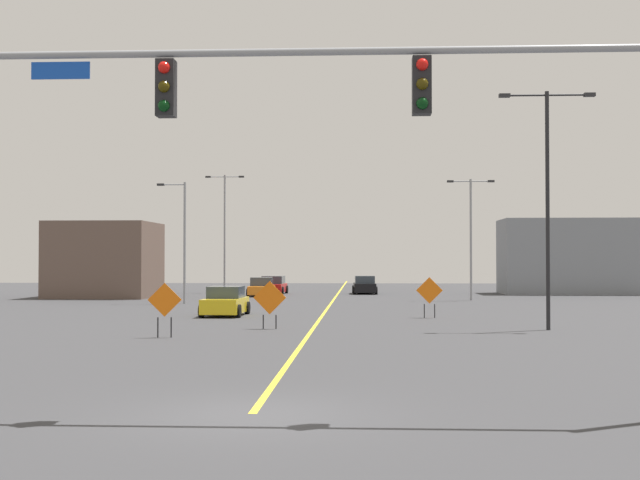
% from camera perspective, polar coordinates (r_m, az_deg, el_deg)
% --- Properties ---
extents(ground, '(167.72, 167.72, 0.00)m').
position_cam_1_polar(ground, '(15.57, -4.63, -11.70)').
color(ground, '#38383A').
extents(road_centre_stripe, '(0.16, 93.18, 0.01)m').
position_cam_1_polar(road_centre_stripe, '(61.87, 1.04, -3.93)').
color(road_centre_stripe, yellow).
rests_on(road_centre_stripe, ground).
extents(traffic_signal_assembly, '(14.15, 0.44, 6.97)m').
position_cam_1_polar(traffic_signal_assembly, '(15.42, 6.53, 8.22)').
color(traffic_signal_assembly, gray).
rests_on(traffic_signal_assembly, ground).
extents(street_lamp_near_left, '(3.24, 0.24, 8.34)m').
position_cam_1_polar(street_lamp_near_left, '(58.51, 10.22, 0.74)').
color(street_lamp_near_left, gray).
rests_on(street_lamp_near_left, ground).
extents(street_lamp_far_right, '(1.86, 0.24, 7.72)m').
position_cam_1_polar(street_lamp_far_right, '(53.91, -9.33, 0.25)').
color(street_lamp_far_right, gray).
rests_on(street_lamp_far_right, ground).
extents(street_lamp_mid_left, '(3.28, 0.24, 9.95)m').
position_cam_1_polar(street_lamp_mid_left, '(71.24, -6.50, 1.04)').
color(street_lamp_mid_left, gray).
rests_on(street_lamp_mid_left, ground).
extents(street_lamp_mid_right, '(3.80, 0.24, 9.53)m').
position_cam_1_polar(street_lamp_mid_right, '(34.68, 15.20, 3.28)').
color(street_lamp_mid_right, black).
rests_on(street_lamp_mid_right, ground).
extents(construction_sign_right_shoulder, '(1.35, 0.14, 1.93)m').
position_cam_1_polar(construction_sign_right_shoulder, '(33.99, -3.44, -4.05)').
color(construction_sign_right_shoulder, orange).
rests_on(construction_sign_right_shoulder, ground).
extents(construction_sign_median_near, '(1.26, 0.22, 1.96)m').
position_cam_1_polar(construction_sign_median_near, '(40.68, 7.45, -3.54)').
color(construction_sign_median_near, orange).
rests_on(construction_sign_median_near, ground).
extents(construction_sign_left_lane, '(1.21, 0.20, 1.96)m').
position_cam_1_polar(construction_sign_left_lane, '(30.71, -10.52, -4.22)').
color(construction_sign_left_lane, orange).
rests_on(construction_sign_left_lane, ground).
extents(car_red_passing, '(2.17, 4.11, 1.46)m').
position_cam_1_polar(car_red_passing, '(68.47, -3.20, -3.11)').
color(car_red_passing, red).
rests_on(car_red_passing, ground).
extents(car_orange_distant, '(2.03, 3.83, 1.44)m').
position_cam_1_polar(car_orange_distant, '(64.20, -3.99, -3.24)').
color(car_orange_distant, orange).
rests_on(car_orange_distant, ground).
extents(car_black_mid, '(2.08, 4.26, 1.48)m').
position_cam_1_polar(car_black_mid, '(68.65, 3.05, -3.09)').
color(car_black_mid, black).
rests_on(car_black_mid, ground).
extents(car_yellow_far, '(2.09, 3.98, 1.46)m').
position_cam_1_polar(car_yellow_far, '(42.18, -6.45, -4.22)').
color(car_yellow_far, gold).
rests_on(car_yellow_far, ground).
extents(roadside_building_east, '(11.66, 5.33, 6.10)m').
position_cam_1_polar(roadside_building_east, '(71.46, 16.84, -1.08)').
color(roadside_building_east, gray).
rests_on(roadside_building_east, ground).
extents(roadside_building_west, '(7.32, 6.90, 5.55)m').
position_cam_1_polar(roadside_building_west, '(64.22, -14.41, -1.32)').
color(roadside_building_west, brown).
rests_on(roadside_building_west, ground).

